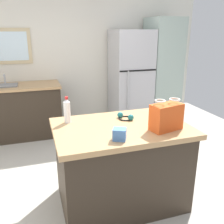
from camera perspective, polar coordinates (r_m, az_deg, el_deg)
name	(u,v)px	position (r m, az deg, el deg)	size (l,w,h in m)	color
ground	(114,192)	(3.00, 0.57, -18.01)	(5.99, 5.99, 0.00)	#ADA89E
back_wall	(73,57)	(4.83, -9.06, 12.34)	(4.99, 0.13, 2.60)	silver
kitchen_island	(121,164)	(2.65, 2.04, -11.97)	(1.33, 0.91, 0.88)	#33281E
refrigerator	(130,79)	(4.75, 4.29, 7.54)	(0.70, 0.73, 1.80)	#B7B7BC
tall_cabinet	(162,72)	(5.02, 11.45, 9.06)	(0.58, 0.65, 2.02)	#9EB2A8
sink_counter	(21,111)	(4.55, -20.37, 0.30)	(1.37, 0.68, 1.10)	#33281E
shopping_bag	(166,117)	(2.38, 12.43, -1.06)	(0.33, 0.22, 0.30)	#DB511E
small_box	(120,134)	(2.13, 1.75, -5.15)	(0.11, 0.10, 0.10)	#4775B7
bottle	(67,111)	(2.54, -10.34, 0.24)	(0.07, 0.07, 0.27)	white
ear_defenders	(125,117)	(2.64, 3.11, -1.15)	(0.21, 0.21, 0.06)	black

